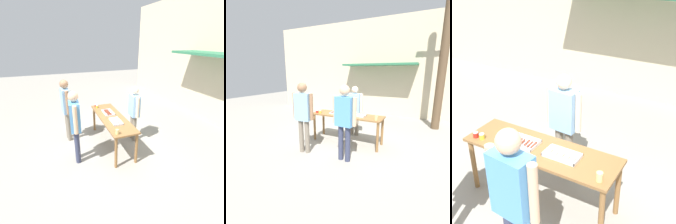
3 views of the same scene
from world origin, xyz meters
The scene contains 9 objects.
ground_plane centered at (0.00, 0.00, 0.00)m, with size 24.00×24.00×0.00m, color gray.
serving_table centered at (0.00, 0.00, 0.74)m, with size 2.11×0.65×0.85m.
food_tray_sausages centered at (-0.30, -0.01, 0.87)m, with size 0.48×0.27×0.04m.
food_tray_buns centered at (0.32, -0.01, 0.87)m, with size 0.46×0.25×0.06m.
condiment_jar_mustard centered at (-0.92, -0.21, 0.89)m, with size 0.07×0.07×0.08m.
condiment_jar_ketchup centered at (-0.82, -0.20, 0.89)m, with size 0.07×0.07×0.08m.
beer_cup centered at (0.91, -0.21, 0.91)m, with size 0.08×0.08×0.11m.
person_server_behind_table centered at (-0.05, 0.69, 0.98)m, with size 0.57×0.24×1.63m.
person_customer_with_cup centered at (0.40, -1.05, 1.08)m, with size 0.60×0.26×1.80m.
Camera 3 is at (1.92, -2.75, 3.12)m, focal length 50.00 mm.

